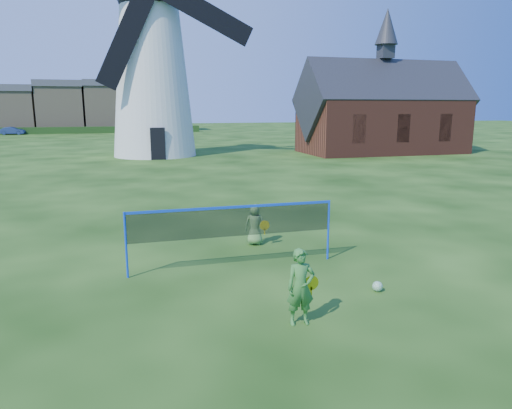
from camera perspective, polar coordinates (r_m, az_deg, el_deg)
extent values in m
plane|color=black|center=(11.39, -0.29, -7.96)|extent=(220.00, 220.00, 0.00)
cube|color=black|center=(35.89, -11.91, 7.28)|extent=(1.09, 0.13, 2.40)
cube|color=black|center=(36.49, -12.27, 14.02)|extent=(0.76, 0.13, 0.98)
cube|color=black|center=(37.32, -12.57, 19.33)|extent=(0.65, 0.13, 0.87)
cube|color=black|center=(36.70, -15.56, 19.13)|extent=(4.69, 0.11, 7.53)
cube|color=black|center=(37.54, -6.35, 22.35)|extent=(7.53, 0.11, 4.69)
cube|color=brown|center=(42.29, 15.12, 9.18)|extent=(13.42, 6.71, 4.47)
cube|color=#2D3035|center=(42.26, 15.28, 12.21)|extent=(14.09, 6.83, 6.83)
cube|color=#2D3035|center=(42.51, 15.58, 17.57)|extent=(1.12, 1.12, 1.12)
cone|color=#2D3035|center=(42.77, 15.74, 20.25)|extent=(1.90, 1.90, 2.91)
cube|color=black|center=(37.49, 12.50, 9.03)|extent=(1.12, 0.11, 2.24)
cube|color=black|center=(39.49, 17.58, 8.89)|extent=(1.12, 0.11, 2.24)
cube|color=black|center=(41.75, 22.13, 8.70)|extent=(1.12, 0.11, 2.24)
cylinder|color=blue|center=(11.03, -15.62, -4.84)|extent=(0.05, 0.05, 1.55)
cylinder|color=blue|center=(12.08, 8.84, -3.10)|extent=(0.05, 0.05, 1.55)
cube|color=black|center=(11.20, -2.84, -2.17)|extent=(5.00, 0.02, 0.70)
cube|color=blue|center=(11.11, -2.85, -0.32)|extent=(5.00, 0.02, 0.06)
imported|color=#397E32|center=(8.48, 5.48, -10.03)|extent=(0.53, 0.37, 1.41)
cylinder|color=yellow|center=(8.74, 6.78, -9.50)|extent=(0.28, 0.02, 0.28)
cube|color=yellow|center=(8.80, 6.75, -10.53)|extent=(0.03, 0.02, 0.20)
imported|color=#659E4C|center=(13.27, -0.13, -2.46)|extent=(0.67, 0.56, 1.17)
cylinder|color=yellow|center=(13.12, 1.05, -2.57)|extent=(0.28, 0.02, 0.28)
cube|color=yellow|center=(13.16, 1.05, -3.28)|extent=(0.03, 0.02, 0.20)
sphere|color=green|center=(10.41, 14.63, -9.66)|extent=(0.22, 0.22, 0.22)
cube|color=tan|center=(84.00, -27.61, 9.97)|extent=(7.16, 8.00, 6.27)
cube|color=#4C4C54|center=(84.05, -27.85, 12.43)|extent=(7.46, 8.40, 1.00)
cube|color=tan|center=(82.86, -22.61, 10.65)|extent=(6.86, 8.00, 7.03)
cube|color=#4C4C54|center=(82.94, -22.83, 13.42)|extent=(7.16, 8.40, 1.00)
cube|color=tan|center=(82.36, -17.37, 11.06)|extent=(7.44, 8.00, 7.18)
cube|color=#4C4C54|center=(82.45, -17.55, 13.90)|extent=(7.74, 8.40, 1.00)
cube|color=tan|center=(82.52, -12.20, 11.19)|extent=(6.57, 8.00, 6.80)
cube|color=#4C4C54|center=(82.59, -12.32, 13.90)|extent=(6.87, 8.40, 1.00)
imported|color=navy|center=(77.22, -27.64, 7.99)|extent=(3.45, 1.45, 1.11)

